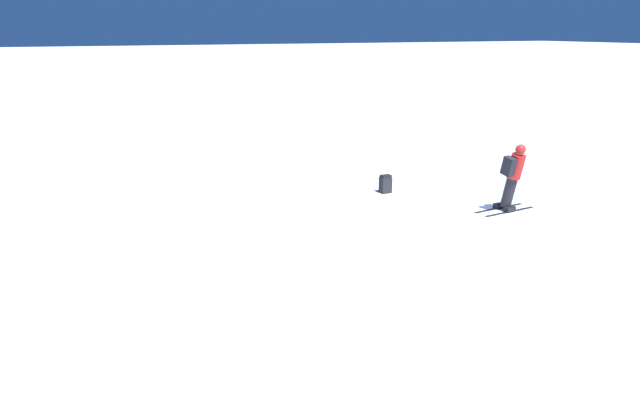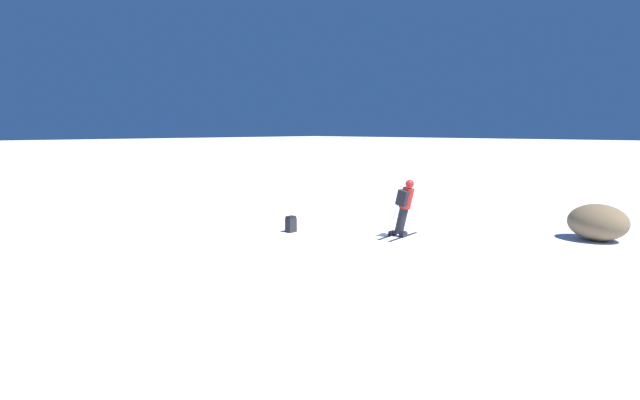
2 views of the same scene
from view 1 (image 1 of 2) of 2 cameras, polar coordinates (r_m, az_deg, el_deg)
name	(u,v)px [view 1 (image 1 of 2)]	position (r m, az deg, el deg)	size (l,w,h in m)	color
ground_plane	(469,197)	(17.07, 13.44, 0.27)	(300.00, 300.00, 0.00)	white
skier	(513,175)	(15.68, 17.22, 2.23)	(1.28, 1.65, 1.73)	black
spare_backpack	(385,184)	(17.05, 6.00, 1.46)	(0.23, 0.31, 0.50)	black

